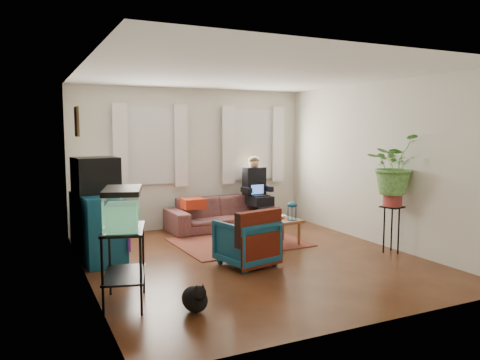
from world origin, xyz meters
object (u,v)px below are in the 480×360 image
coffee_table (269,233)px  aquarium_stand (124,267)px  side_table (107,220)px  dresser (98,227)px  armchair (246,240)px  sofa (222,208)px  plant_stand (391,229)px

coffee_table → aquarium_stand: bearing=-156.5°
side_table → dresser: 1.39m
dresser → armchair: bearing=-38.6°
side_table → aquarium_stand: size_ratio=0.78×
sofa → dresser: (-2.41, -1.18, 0.08)m
dresser → plant_stand: dresser is taller
side_table → plant_stand: bearing=-36.9°
side_table → plant_stand: (3.71, -2.79, 0.03)m
sofa → dresser: 2.68m
dresser → aquarium_stand: (-0.01, -1.86, -0.06)m
plant_stand → aquarium_stand: bearing=-174.2°
aquarium_stand → plant_stand: 4.08m
armchair → coffee_table: size_ratio=0.71×
side_table → armchair: size_ratio=0.91×
side_table → dresser: size_ratio=0.61×
aquarium_stand → coffee_table: 3.01m
aquarium_stand → side_table: bearing=99.5°
side_table → coffee_table: side_table is taller
dresser → plant_stand: 4.30m
sofa → plant_stand: bearing=-60.8°
dresser → armchair: 2.11m
armchair → dresser: bearing=-44.4°
sofa → coffee_table: bearing=-86.5°
sofa → coffee_table: size_ratio=2.05×
armchair → coffee_table: armchair is taller
side_table → sofa: bearing=-4.6°
dresser → coffee_table: 2.61m
side_table → coffee_table: 2.79m
side_table → dresser: dresser is taller
sofa → aquarium_stand: 3.88m
side_table → plant_stand: 4.64m
side_table → dresser: (-0.34, -1.34, 0.15)m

